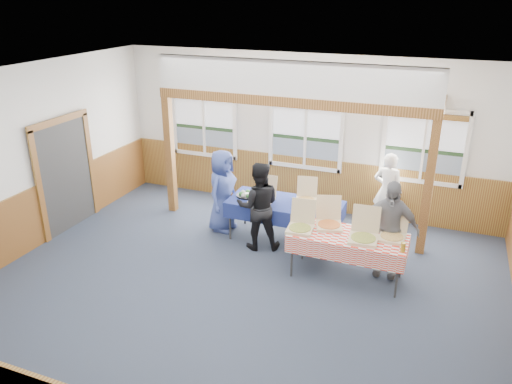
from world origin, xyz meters
TOP-DOWN VIEW (x-y plane):
  - floor at (0.00, 0.00)m, footprint 8.00×8.00m
  - ceiling at (0.00, 0.00)m, footprint 8.00×8.00m
  - wall_back at (0.00, 3.50)m, footprint 8.00×0.00m
  - wall_front at (0.00, -3.50)m, footprint 8.00×0.00m
  - wall_left at (-4.00, 0.00)m, footprint 0.00×8.00m
  - wainscot_back at (0.00, 3.48)m, footprint 7.98×0.05m
  - wainscot_left at (-3.98, 0.00)m, footprint 0.05×6.98m
  - cased_opening at (-3.96, 0.90)m, footprint 0.06×1.30m
  - window_left at (-2.30, 3.46)m, footprint 1.56×0.10m
  - window_mid at (0.00, 3.46)m, footprint 1.56×0.10m
  - window_right at (2.30, 3.46)m, footprint 1.56×0.10m
  - post_left at (-2.50, 2.30)m, footprint 0.15×0.15m
  - post_right at (2.50, 2.30)m, footprint 0.15×0.15m
  - cross_beam at (0.00, 2.30)m, footprint 5.15×0.18m
  - table_left at (0.11, 1.87)m, footprint 2.25×1.67m
  - table_right at (1.45, 0.99)m, footprint 1.98×1.39m
  - pizza_box_a at (-0.29, 1.77)m, footprint 0.41×0.50m
  - pizza_box_b at (0.45, 2.03)m, footprint 0.45×0.52m
  - pizza_box_c at (0.69, 0.90)m, footprint 0.44×0.52m
  - pizza_box_d at (1.09, 1.19)m, footprint 0.54×0.60m
  - pizza_box_e at (1.70, 0.92)m, footprint 0.46×0.55m
  - pizza_box_f at (2.10, 1.14)m, footprint 0.41×0.49m
  - veggie_tray at (-0.64, 1.87)m, footprint 0.39×0.39m
  - drink_glass at (2.30, 0.74)m, footprint 0.07×0.07m
  - woman_white at (1.76, 3.10)m, footprint 0.60×0.44m
  - woman_black at (-0.23, 1.43)m, footprint 0.95×0.86m
  - man_blue at (-1.14, 1.87)m, footprint 0.57×0.82m
  - person_grey at (2.01, 1.34)m, footprint 0.95×0.41m

SIDE VIEW (x-z plane):
  - floor at x=0.00m, z-range 0.00..0.00m
  - wainscot_back at x=0.00m, z-range 0.00..1.10m
  - wainscot_left at x=-3.98m, z-range 0.00..1.10m
  - table_right at x=1.45m, z-range 0.32..1.08m
  - table_left at x=0.11m, z-range 0.33..1.08m
  - woman_white at x=1.76m, z-range 0.00..1.51m
  - veggie_tray at x=-0.64m, z-range 0.74..0.83m
  - man_blue at x=-1.14m, z-range 0.00..1.59m
  - woman_black at x=-0.23m, z-range 0.00..1.61m
  - person_grey at x=2.01m, z-range 0.00..1.62m
  - pizza_box_b at x=0.45m, z-range 0.62..1.02m
  - pizza_box_f at x=2.10m, z-range 0.61..1.03m
  - pizza_box_a at x=-0.29m, z-range 0.61..1.04m
  - pizza_box_c at x=0.69m, z-range 0.60..1.04m
  - pizza_box_d at x=1.09m, z-range 0.60..1.05m
  - pizza_box_e at x=1.70m, z-range 0.59..1.06m
  - drink_glass at x=2.30m, z-range 0.76..0.91m
  - cased_opening at x=-3.96m, z-range 0.00..2.10m
  - post_left at x=-2.50m, z-range 0.00..2.40m
  - post_right at x=2.50m, z-range 0.00..2.40m
  - wall_back at x=0.00m, z-range -2.40..5.60m
  - wall_front at x=0.00m, z-range -2.40..5.60m
  - wall_left at x=-4.00m, z-range -2.40..5.60m
  - window_left at x=-2.30m, z-range 0.95..2.41m
  - window_mid at x=0.00m, z-range 0.95..2.41m
  - window_right at x=2.30m, z-range 0.95..2.41m
  - cross_beam at x=0.00m, z-range 2.40..2.58m
  - ceiling at x=0.00m, z-range 3.20..3.20m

